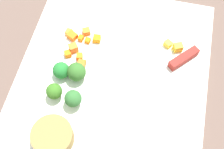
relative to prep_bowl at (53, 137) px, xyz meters
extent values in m
plane|color=brown|center=(0.15, -0.08, -0.03)|extent=(4.00, 4.00, 0.00)
cube|color=white|center=(0.15, -0.08, -0.02)|extent=(0.46, 0.39, 0.01)
cylinder|color=olive|center=(0.00, 0.00, 0.00)|extent=(0.08, 0.08, 0.03)
cube|color=silver|center=(0.08, -0.08, -0.01)|extent=(0.13, 0.13, 0.00)
cube|color=maroon|center=(0.22, -0.21, -0.01)|extent=(0.06, 0.06, 0.02)
cube|color=orange|center=(0.22, -0.01, -0.01)|extent=(0.01, 0.01, 0.01)
cube|color=orange|center=(0.22, 0.01, -0.01)|extent=(0.01, 0.01, 0.01)
cube|color=orange|center=(0.23, -0.03, -0.01)|extent=(0.02, 0.02, 0.01)
cube|color=orange|center=(0.18, 0.03, -0.01)|extent=(0.02, 0.02, 0.01)
cube|color=orange|center=(0.24, 0.00, -0.01)|extent=(0.02, 0.02, 0.01)
cube|color=orange|center=(0.23, 0.03, -0.01)|extent=(0.02, 0.03, 0.01)
cube|color=orange|center=(0.23, 0.04, -0.01)|extent=(0.02, 0.02, 0.01)
cube|color=orange|center=(0.18, 0.00, -0.01)|extent=(0.02, 0.01, 0.01)
cube|color=orange|center=(0.16, -0.01, -0.01)|extent=(0.02, 0.02, 0.01)
cube|color=orange|center=(0.20, 0.02, -0.01)|extent=(0.02, 0.02, 0.02)
cube|color=orange|center=(0.15, 0.01, -0.01)|extent=(0.01, 0.01, 0.01)
cube|color=yellow|center=(0.25, -0.20, -0.01)|extent=(0.02, 0.02, 0.02)
cube|color=yellow|center=(0.25, -0.18, -0.01)|extent=(0.02, 0.02, 0.01)
cylinder|color=#8AB465|center=(0.08, 0.02, -0.01)|extent=(0.01, 0.01, 0.01)
sphere|color=#366D20|center=(0.08, 0.02, 0.01)|extent=(0.03, 0.03, 0.03)
cylinder|color=#88BB6D|center=(0.08, -0.02, -0.01)|extent=(0.01, 0.01, 0.01)
sphere|color=#2F672E|center=(0.08, -0.02, 0.01)|extent=(0.03, 0.03, 0.03)
cylinder|color=#8FB965|center=(0.13, 0.02, -0.01)|extent=(0.01, 0.01, 0.01)
sphere|color=#23742D|center=(0.13, 0.02, 0.00)|extent=(0.03, 0.03, 0.03)
cylinder|color=#84AE6A|center=(0.13, -0.01, -0.01)|extent=(0.01, 0.01, 0.01)
sphere|color=#326626|center=(0.13, -0.01, 0.01)|extent=(0.04, 0.04, 0.04)
camera|label=1|loc=(-0.12, -0.14, 0.53)|focal=47.45mm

